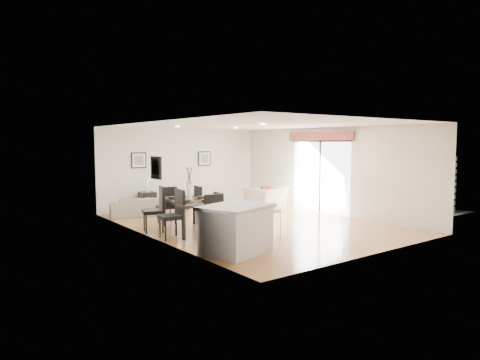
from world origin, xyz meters
TOP-DOWN VIEW (x-y plane):
  - ground at (0.00, 0.00)m, footprint 8.00×8.00m
  - wall_back at (0.00, 4.00)m, footprint 6.00×0.04m
  - wall_front at (0.00, -4.00)m, footprint 6.00×0.04m
  - wall_left at (-3.00, 0.00)m, footprint 0.04×8.00m
  - wall_right at (3.00, 0.00)m, footprint 0.04×8.00m
  - ceiling at (0.00, 0.00)m, footprint 6.00×8.00m
  - sofa at (-1.92, 2.92)m, footprint 2.11×1.30m
  - armchair at (1.80, 1.56)m, footprint 1.32×1.19m
  - courtyard_plant_a at (5.72, -0.42)m, footprint 0.69×0.65m
  - courtyard_plant_b at (5.51, 1.51)m, footprint 0.45×0.45m
  - dining_table at (-1.93, 0.13)m, footprint 1.33×2.06m
  - dining_chair_wnear at (-2.59, -0.36)m, footprint 0.57×0.57m
  - dining_chair_wfar at (-2.59, 0.57)m, footprint 0.64×0.64m
  - dining_chair_enear at (-1.25, -0.34)m, footprint 0.48×0.48m
  - dining_chair_efar at (-1.26, 0.62)m, footprint 0.55×0.55m
  - dining_chair_head at (-1.91, -1.05)m, footprint 0.54×0.54m
  - dining_chair_foot at (-1.94, 1.31)m, footprint 0.52×0.52m
  - vase at (-1.93, 0.13)m, footprint 1.00×1.58m
  - coffee_table at (-0.68, 3.41)m, footprint 1.10×0.82m
  - side_table at (-1.46, 3.66)m, footprint 0.51×0.51m
  - table_lamp at (-1.46, 3.66)m, footprint 0.23×0.23m
  - cushion at (1.69, 1.45)m, footprint 0.37×0.12m
  - kitchen_island at (-2.23, -2.28)m, footprint 1.64×1.42m
  - bar_stool at (-1.27, -2.28)m, footprint 0.37×0.37m
  - framed_print_back_left at (-1.60, 3.97)m, footprint 0.52×0.04m
  - framed_print_back_right at (0.90, 3.97)m, footprint 0.52×0.04m
  - framed_print_left_wall at (-2.97, -0.20)m, footprint 0.04×0.52m
  - sliding_door at (2.96, 0.30)m, footprint 0.12×2.70m
  - courtyard at (6.16, 0.87)m, footprint 6.00×6.00m

SIDE VIEW (x-z plane):
  - ground at x=0.00m, z-range 0.00..0.00m
  - coffee_table at x=-0.68m, z-range 0.00..0.39m
  - sofa at x=-1.92m, z-range 0.00..0.58m
  - courtyard_plant_a at x=5.72m, z-range 0.00..0.60m
  - side_table at x=-1.46m, z-range 0.00..0.63m
  - courtyard_plant_b at x=5.51m, z-range 0.00..0.73m
  - armchair at x=1.80m, z-range 0.00..0.76m
  - kitchen_island at x=-2.23m, z-range 0.01..0.98m
  - dining_chair_enear at x=-1.25m, z-range 0.06..1.04m
  - dining_chair_foot at x=-1.94m, z-range 0.06..1.10m
  - dining_chair_head at x=-1.91m, z-range 0.06..1.10m
  - dining_chair_efar at x=-1.26m, z-range 0.06..1.13m
  - cushion at x=1.69m, z-range 0.44..0.81m
  - dining_chair_wfar at x=-2.59m, z-range 0.07..1.20m
  - dining_chair_wnear at x=-2.59m, z-range 0.07..1.21m
  - bar_stool at x=-1.27m, z-range 0.29..1.09m
  - dining_table at x=-1.93m, z-range 0.32..1.11m
  - table_lamp at x=-1.46m, z-range 0.70..1.14m
  - courtyard at x=6.16m, z-range -0.08..1.92m
  - vase at x=-1.93m, z-range 0.69..1.53m
  - wall_back at x=0.00m, z-range 0.00..2.70m
  - wall_front at x=0.00m, z-range 0.00..2.70m
  - wall_left at x=-3.00m, z-range 0.00..2.70m
  - wall_right at x=3.00m, z-range 0.00..2.70m
  - framed_print_back_left at x=-1.60m, z-range 1.39..1.91m
  - framed_print_back_right at x=0.90m, z-range 1.39..1.91m
  - framed_print_left_wall at x=-2.97m, z-range 1.39..1.91m
  - sliding_door at x=2.96m, z-range 0.38..2.95m
  - ceiling at x=0.00m, z-range 2.69..2.71m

